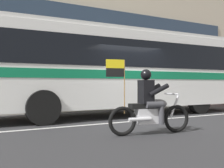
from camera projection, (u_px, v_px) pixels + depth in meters
ground_plane at (131, 119)px, 9.66m from camera, size 60.00×60.00×0.00m
sidewalk_curb at (75, 106)px, 14.09m from camera, size 28.00×3.80×0.15m
lane_center_stripe at (141, 121)px, 9.14m from camera, size 26.60×0.14×0.01m
transit_bus at (121, 67)px, 10.86m from camera, size 11.05×2.82×3.22m
motorcycle_with_rider at (150, 107)px, 6.69m from camera, size 2.17×0.71×1.78m
fire_hydrant at (25, 101)px, 11.47m from camera, size 0.22×0.30×0.75m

